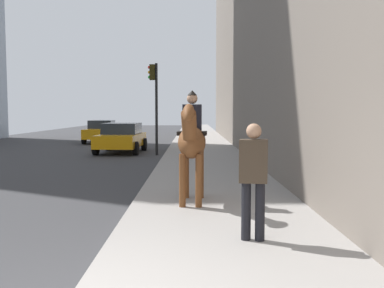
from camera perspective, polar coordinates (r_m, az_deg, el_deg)
mounted_horse_near at (r=8.72m, az=-0.03°, el=0.47°), size 2.15×0.66×2.31m
pedestrian_greeting at (r=6.27m, az=8.14°, el=-3.91°), size 0.33×0.44×1.70m
car_mid_lane at (r=21.23m, az=-9.34°, el=0.89°), size 4.08×2.21×1.44m
car_far_lane at (r=28.60m, az=-11.92°, el=1.69°), size 4.41×2.02×1.44m
traffic_light_near_curb at (r=19.70m, az=-4.99°, el=6.57°), size 0.20×0.44×4.18m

